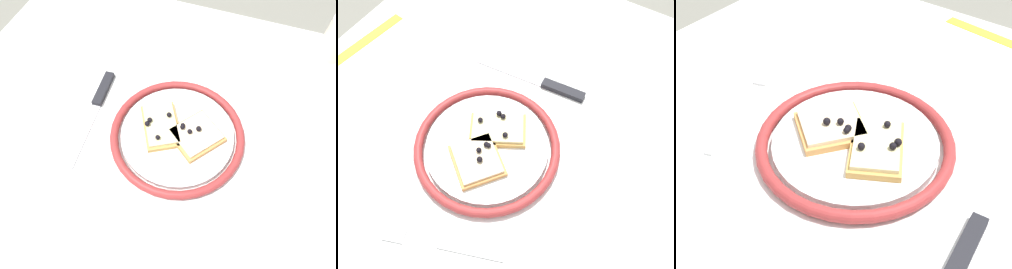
{
  "view_description": "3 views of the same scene",
  "coord_description": "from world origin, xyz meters",
  "views": [
    {
      "loc": [
        -0.12,
        0.26,
        1.27
      ],
      "look_at": [
        -0.02,
        0.0,
        0.78
      ],
      "focal_mm": 31.45,
      "sensor_mm": 36.0,
      "label": 1
    },
    {
      "loc": [
        -0.28,
        -0.21,
        1.32
      ],
      "look_at": [
        -0.01,
        -0.04,
        0.79
      ],
      "focal_mm": 37.48,
      "sensor_mm": 36.0,
      "label": 2
    },
    {
      "loc": [
        0.22,
        -0.38,
        1.18
      ],
      "look_at": [
        -0.04,
        -0.03,
        0.78
      ],
      "focal_mm": 48.73,
      "sensor_mm": 36.0,
      "label": 3
    }
  ],
  "objects": [
    {
      "name": "ground_plane",
      "position": [
        0.0,
        0.0,
        0.0
      ],
      "size": [
        6.0,
        6.0,
        0.0
      ],
      "primitive_type": "plane",
      "color": "gray"
    },
    {
      "name": "dining_table",
      "position": [
        0.0,
        0.0,
        0.66
      ],
      "size": [
        0.98,
        0.85,
        0.75
      ],
      "color": "white",
      "rests_on": "ground_plane"
    },
    {
      "name": "measuring_tape",
      "position": [
        0.03,
        0.37,
        0.75
      ],
      "size": [
        0.25,
        0.05,
        0.0
      ],
      "primitive_type": "cube",
      "rotation": [
        0.0,
        0.0,
        -0.12
      ],
      "color": "yellow",
      "rests_on": "dining_table"
    },
    {
      "name": "plate",
      "position": [
        -0.03,
        -0.02,
        0.76
      ],
      "size": [
        0.27,
        0.27,
        0.02
      ],
      "color": "white",
      "rests_on": "dining_table"
    },
    {
      "name": "knife",
      "position": [
        0.15,
        -0.04,
        0.75
      ],
      "size": [
        0.04,
        0.24,
        0.01
      ],
      "color": "silver",
      "rests_on": "dining_table"
    },
    {
      "name": "pizza_slice_far",
      "position": [
        0.0,
        -0.02,
        0.77
      ],
      "size": [
        0.11,
        0.12,
        0.03
      ],
      "color": "tan",
      "rests_on": "plate"
    },
    {
      "name": "pizza_slice_near",
      "position": [
        -0.07,
        -0.02,
        0.77
      ],
      "size": [
        0.12,
        0.12,
        0.03
      ],
      "color": "tan",
      "rests_on": "plate"
    },
    {
      "name": "fork",
      "position": [
        -0.22,
        -0.05,
        0.75
      ],
      "size": [
        0.09,
        0.19,
        0.0
      ],
      "color": "silver",
      "rests_on": "dining_table"
    }
  ]
}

